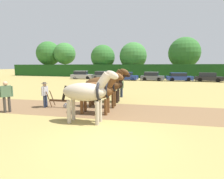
{
  "coord_description": "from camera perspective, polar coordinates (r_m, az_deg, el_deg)",
  "views": [
    {
      "loc": [
        1.84,
        -5.51,
        2.58
      ],
      "look_at": [
        -1.33,
        4.97,
        1.1
      ],
      "focal_mm": 28.0,
      "sensor_mm": 36.0,
      "label": 1
    }
  ],
  "objects": [
    {
      "name": "parked_car_center_left",
      "position": [
        32.03,
        4.55,
        4.33
      ],
      "size": [
        4.24,
        1.97,
        1.47
      ],
      "rotation": [
        0.0,
        0.0,
        -0.05
      ],
      "color": "navy",
      "rests_on": "ground"
    },
    {
      "name": "farmer_at_plow",
      "position": [
        11.64,
        -21.06,
        -1.03
      ],
      "size": [
        0.4,
        0.63,
        1.6
      ],
      "rotation": [
        0.0,
        0.0,
        0.11
      ],
      "color": "#28334C",
      "rests_on": "ground"
    },
    {
      "name": "ground_plane",
      "position": [
        6.36,
        -1.57,
        -16.26
      ],
      "size": [
        240.0,
        240.0,
        0.0
      ],
      "primitive_type": "plane",
      "color": "#998447"
    },
    {
      "name": "hedgerow",
      "position": [
        38.19,
        14.13,
        5.8
      ],
      "size": [
        73.71,
        1.25,
        2.92
      ],
      "primitive_type": "cube",
      "color": "#194719",
      "rests_on": "ground"
    },
    {
      "name": "tree_left",
      "position": [
        48.74,
        -15.16,
        11.24
      ],
      "size": [
        5.63,
        5.63,
        8.64
      ],
      "color": "#4C3823",
      "rests_on": "ground"
    },
    {
      "name": "parked_car_right",
      "position": [
        32.91,
        28.87,
        3.5
      ],
      "size": [
        4.31,
        2.24,
        1.48
      ],
      "rotation": [
        0.0,
        0.0,
        -0.12
      ],
      "color": "black",
      "rests_on": "ground"
    },
    {
      "name": "tree_center_right",
      "position": [
        43.48,
        22.5,
        11.01
      ],
      "size": [
        6.97,
        6.97,
        9.01
      ],
      "color": "brown",
      "rests_on": "ground"
    },
    {
      "name": "parked_car_center_right",
      "position": [
        32.07,
        20.98,
        3.84
      ],
      "size": [
        4.48,
        2.43,
        1.43
      ],
      "rotation": [
        0.0,
        0.0,
        0.16
      ],
      "color": "navy",
      "rests_on": "ground"
    },
    {
      "name": "draft_horse_trail_right",
      "position": [
        12.52,
        -0.79,
        1.66
      ],
      "size": [
        2.83,
        1.12,
        2.26
      ],
      "rotation": [
        0.0,
        0.0,
        0.09
      ],
      "color": "black",
      "rests_on": "ground"
    },
    {
      "name": "plowed_furrow_strip",
      "position": [
        12.56,
        -25.14,
        -4.89
      ],
      "size": [
        31.16,
        6.38,
        0.01
      ],
      "primitive_type": "cube",
      "rotation": [
        0.0,
        0.0,
        0.09
      ],
      "color": "brown",
      "rests_on": "ground"
    },
    {
      "name": "plow",
      "position": [
        11.32,
        -16.28,
        -4.15
      ],
      "size": [
        1.56,
        0.49,
        1.13
      ],
      "rotation": [
        0.0,
        0.0,
        0.09
      ],
      "color": "#4C331E",
      "rests_on": "ground"
    },
    {
      "name": "draft_horse_trail_left",
      "position": [
        10.96,
        -2.58,
        1.64
      ],
      "size": [
        2.95,
        1.19,
        2.5
      ],
      "rotation": [
        0.0,
        0.0,
        0.09
      ],
      "color": "#513319",
      "rests_on": "ground"
    },
    {
      "name": "draft_horse_lead_right",
      "position": [
        9.46,
        -4.97,
        -0.26
      ],
      "size": [
        2.76,
        1.15,
        2.31
      ],
      "rotation": [
        0.0,
        0.0,
        0.09
      ],
      "color": "brown",
      "rests_on": "ground"
    },
    {
      "name": "tree_far_left",
      "position": [
        52.04,
        -19.98,
        10.96
      ],
      "size": [
        6.55,
        6.55,
        9.23
      ],
      "color": "brown",
      "rests_on": "ground"
    },
    {
      "name": "parked_car_center",
      "position": [
        31.71,
        12.98,
        4.18
      ],
      "size": [
        4.11,
        2.17,
        1.53
      ],
      "rotation": [
        0.0,
        0.0,
        -0.11
      ],
      "color": "#565B66",
      "rests_on": "ground"
    },
    {
      "name": "tree_center_left",
      "position": [
        43.44,
        -3.02,
        10.53
      ],
      "size": [
        5.88,
        5.88,
        7.67
      ],
      "color": "#423323",
      "rests_on": "ground"
    },
    {
      "name": "draft_horse_lead_left",
      "position": [
        7.94,
        -8.24,
        -0.87
      ],
      "size": [
        2.76,
        1.05,
        2.47
      ],
      "rotation": [
        0.0,
        0.0,
        0.09
      ],
      "color": "#B2A38E",
      "rests_on": "ground"
    },
    {
      "name": "farmer_beside_team",
      "position": [
        14.49,
        3.12,
        1.13
      ],
      "size": [
        0.42,
        0.54,
        1.61
      ],
      "rotation": [
        0.0,
        0.0,
        0.61
      ],
      "color": "#28334C",
      "rests_on": "ground"
    },
    {
      "name": "tree_center",
      "position": [
        42.99,
        6.91,
        10.79
      ],
      "size": [
        6.51,
        6.51,
        8.19
      ],
      "color": "brown",
      "rests_on": "ground"
    },
    {
      "name": "parked_car_far_left",
      "position": [
        35.31,
        -9.87,
        4.65
      ],
      "size": [
        4.46,
        2.5,
        1.61
      ],
      "rotation": [
        0.0,
        0.0,
        0.19
      ],
      "color": "#9E9EA8",
      "rests_on": "ground"
    },
    {
      "name": "parked_car_left",
      "position": [
        33.56,
        -3.07,
        4.59
      ],
      "size": [
        4.15,
        2.31,
        1.57
      ],
      "rotation": [
        0.0,
        0.0,
        -0.13
      ],
      "color": "#565B66",
      "rests_on": "ground"
    },
    {
      "name": "farmer_onlooker_left",
      "position": [
        11.31,
        -31.28,
        -1.33
      ],
      "size": [
        0.47,
        0.57,
        1.75
      ],
      "rotation": [
        0.0,
        0.0,
        -0.64
      ],
      "color": "#38332D",
      "rests_on": "ground"
    }
  ]
}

